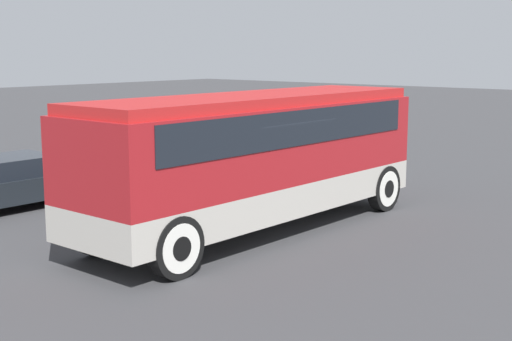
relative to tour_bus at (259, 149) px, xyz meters
The scene contains 3 objects.
ground_plane 1.83m from the tour_bus, behind, with size 120.00×120.00×0.00m, color #38383A.
tour_bus is the anchor object (origin of this frame).
parked_car_near 6.79m from the tour_bus, 109.32° to the left, with size 4.02×1.93×1.32m.
Camera 1 is at (-11.72, -9.99, 3.98)m, focal length 50.00 mm.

